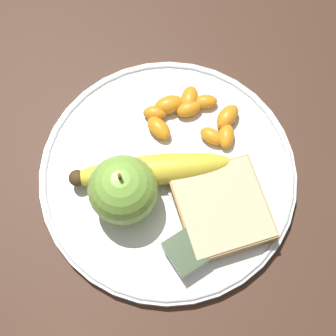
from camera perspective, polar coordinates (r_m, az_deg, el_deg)
ground_plane at (r=0.63m, az=0.00°, el=-1.00°), size 3.00×3.00×0.00m
plate at (r=0.63m, az=0.00°, el=-0.76°), size 0.29×0.29×0.01m
apple at (r=0.58m, az=-4.68°, el=-2.12°), size 0.07×0.07×0.08m
banana at (r=0.61m, az=-1.80°, el=-0.26°), size 0.11×0.17×0.03m
bread_slice at (r=0.60m, az=5.51°, el=-4.17°), size 0.12×0.11×0.02m
fork at (r=0.63m, az=-0.91°, el=0.79°), size 0.17×0.03×0.00m
jam_packet at (r=0.59m, az=1.75°, el=-8.65°), size 0.04×0.03×0.02m
orange_segment_0 at (r=0.63m, az=-0.94°, el=4.08°), size 0.03×0.02×0.02m
orange_segment_1 at (r=0.65m, az=0.06°, el=6.45°), size 0.03×0.04×0.02m
orange_segment_2 at (r=0.64m, az=5.79°, el=3.47°), size 0.03×0.03×0.02m
orange_segment_3 at (r=0.64m, az=-1.31°, el=5.64°), size 0.03×0.03×0.02m
orange_segment_4 at (r=0.65m, az=3.83°, el=6.75°), size 0.03×0.03×0.02m
orange_segment_5 at (r=0.65m, az=2.15°, el=6.04°), size 0.02×0.03×0.02m
orange_segment_6 at (r=0.63m, az=4.47°, el=3.25°), size 0.03×0.03×0.02m
orange_segment_7 at (r=0.65m, az=2.19°, el=7.02°), size 0.04×0.04×0.02m
orange_segment_8 at (r=0.64m, az=6.06°, el=5.21°), size 0.03×0.04×0.02m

